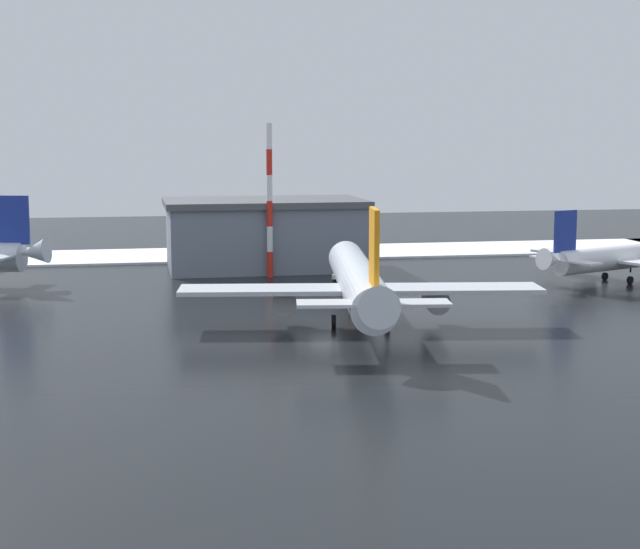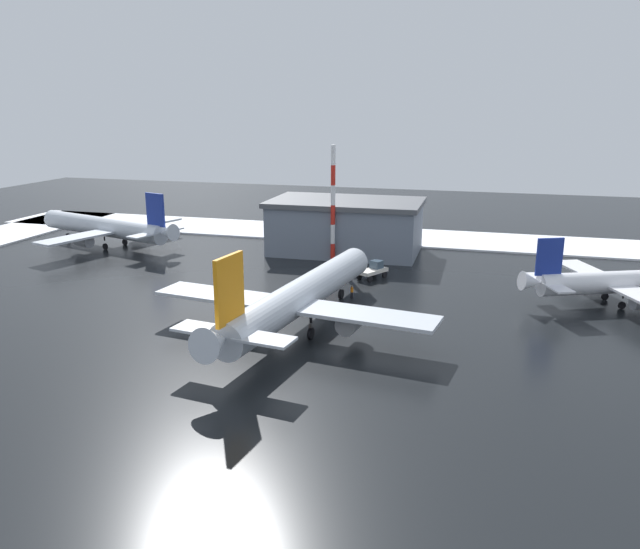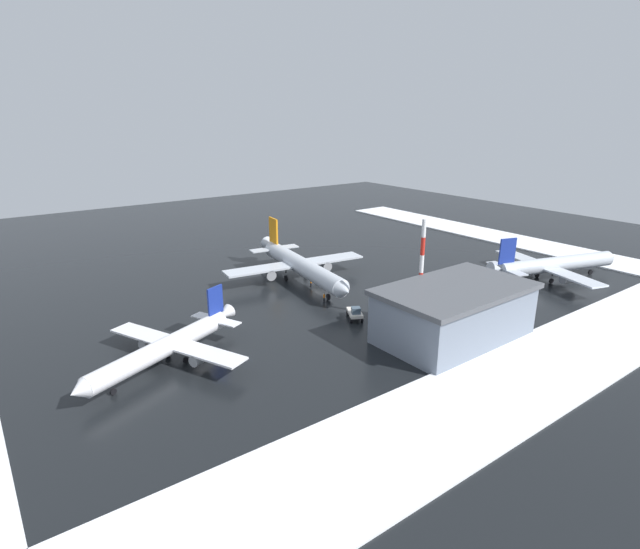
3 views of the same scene
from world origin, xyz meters
name	(u,v)px [view 2 (image 2 of 3)]	position (x,y,z in m)	size (l,w,h in m)	color
ground_plane	(283,320)	(0.00, 0.00, 0.00)	(240.00, 240.00, 0.00)	black
snow_bank_far	(368,235)	(0.00, -50.00, 0.16)	(152.00, 16.00, 0.31)	white
airplane_parked_starboard	(300,296)	(-2.73, 2.12, 3.78)	(32.04, 38.44, 11.42)	silver
airplane_distant_tail	(106,227)	(42.50, -28.98, 3.38)	(33.67, 28.35, 10.22)	silver
airplane_foreground_jet	(629,282)	(-39.14, -17.38, 2.86)	(27.68, 23.48, 8.67)	white
pushback_tug	(373,270)	(-6.58, -20.56, 1.28)	(4.16, 5.09, 2.50)	silver
ground_crew_beside_wing	(310,310)	(-2.74, -1.77, 0.97)	(0.36, 0.36, 1.71)	black
ground_crew_near_tug	(352,291)	(-5.76, -10.41, 0.97)	(0.36, 0.36, 1.71)	black
antenna_mast	(333,205)	(1.35, -28.08, 9.10)	(0.70, 0.70, 18.21)	red
cargo_hangar	(346,226)	(1.06, -35.69, 4.44)	(25.18, 15.31, 8.80)	slate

